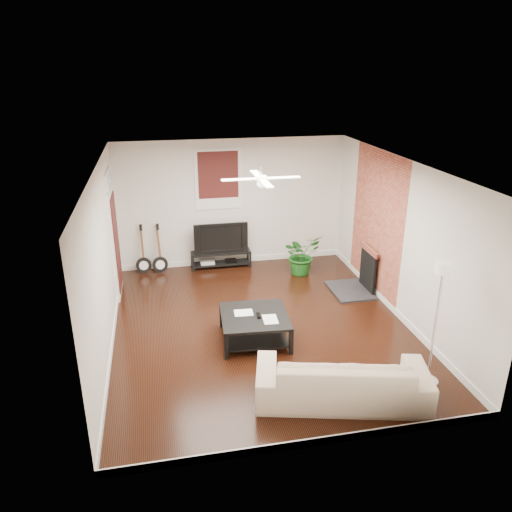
# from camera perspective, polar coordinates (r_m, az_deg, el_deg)

# --- Properties ---
(room) EXTENTS (5.01, 6.01, 2.81)m
(room) POSITION_cam_1_polar(r_m,az_deg,el_deg) (8.16, 0.56, 0.63)
(room) COLOR black
(room) RESTS_ON ground
(brick_accent) EXTENTS (0.02, 2.20, 2.80)m
(brick_accent) POSITION_cam_1_polar(r_m,az_deg,el_deg) (9.83, 13.66, 3.66)
(brick_accent) COLOR #AB4837
(brick_accent) RESTS_ON floor
(fireplace) EXTENTS (0.80, 1.10, 0.92)m
(fireplace) POSITION_cam_1_polar(r_m,az_deg,el_deg) (10.04, 11.71, -1.53)
(fireplace) COLOR black
(fireplace) RESTS_ON floor
(window_back) EXTENTS (1.00, 0.06, 1.30)m
(window_back) POSITION_cam_1_polar(r_m,az_deg,el_deg) (10.77, -4.36, 8.76)
(window_back) COLOR #3E1310
(window_back) RESTS_ON wall_back
(door_left) EXTENTS (0.08, 1.00, 2.50)m
(door_left) POSITION_cam_1_polar(r_m,az_deg,el_deg) (9.88, -15.94, 2.60)
(door_left) COLOR white
(door_left) RESTS_ON wall_left
(tv_stand) EXTENTS (1.32, 0.35, 0.37)m
(tv_stand) POSITION_cam_1_polar(r_m,az_deg,el_deg) (11.11, -4.04, -0.38)
(tv_stand) COLOR black
(tv_stand) RESTS_ON floor
(tv) EXTENTS (1.18, 0.15, 0.68)m
(tv) POSITION_cam_1_polar(r_m,az_deg,el_deg) (10.94, -4.12, 2.22)
(tv) COLOR black
(tv) RESTS_ON tv_stand
(coffee_table) EXTENTS (1.15, 1.15, 0.45)m
(coffee_table) POSITION_cam_1_polar(r_m,az_deg,el_deg) (8.24, -0.17, -8.18)
(coffee_table) COLOR black
(coffee_table) RESTS_ON floor
(sofa) EXTENTS (2.45, 1.43, 0.67)m
(sofa) POSITION_cam_1_polar(r_m,az_deg,el_deg) (6.97, 9.84, -13.57)
(sofa) COLOR tan
(sofa) RESTS_ON floor
(floor_lamp) EXTENTS (0.37, 0.37, 1.88)m
(floor_lamp) POSITION_cam_1_polar(r_m,az_deg,el_deg) (7.29, 19.90, -7.40)
(floor_lamp) COLOR silver
(floor_lamp) RESTS_ON floor
(potted_plant) EXTENTS (0.99, 0.93, 0.88)m
(potted_plant) POSITION_cam_1_polar(r_m,az_deg,el_deg) (10.69, 5.24, 0.17)
(potted_plant) COLOR #195A1B
(potted_plant) RESTS_ON floor
(guitar_left) EXTENTS (0.35, 0.26, 1.08)m
(guitar_left) POSITION_cam_1_polar(r_m,az_deg,el_deg) (10.88, -12.91, 0.66)
(guitar_left) COLOR black
(guitar_left) RESTS_ON floor
(guitar_right) EXTENTS (0.37, 0.29, 1.08)m
(guitar_right) POSITION_cam_1_polar(r_m,az_deg,el_deg) (10.85, -11.07, 0.74)
(guitar_right) COLOR black
(guitar_right) RESTS_ON floor
(ceiling_fan) EXTENTS (1.24, 1.24, 0.32)m
(ceiling_fan) POSITION_cam_1_polar(r_m,az_deg,el_deg) (7.82, 0.59, 8.89)
(ceiling_fan) COLOR white
(ceiling_fan) RESTS_ON ceiling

